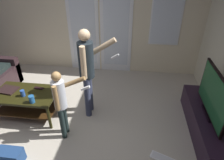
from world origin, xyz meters
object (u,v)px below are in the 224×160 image
(coffee_table, at_px, (27,99))
(loose_keyboard, at_px, (165,160))
(tv_remote_black, at_px, (39,88))
(cup_by_laptop, at_px, (23,93))
(backpack, at_px, (10,157))
(person_child, at_px, (61,100))
(cup_near_edge, at_px, (32,99))
(flat_screen_tv, at_px, (213,95))
(tv_stand, at_px, (204,123))
(laptop_closed, at_px, (8,90))
(person_adult, at_px, (87,67))

(coffee_table, xyz_separation_m, loose_keyboard, (2.39, -0.69, -0.35))
(loose_keyboard, relative_size, tv_remote_black, 2.69)
(cup_by_laptop, xyz_separation_m, tv_remote_black, (0.17, 0.24, -0.05))
(backpack, relative_size, loose_keyboard, 0.76)
(person_child, distance_m, loose_keyboard, 1.74)
(person_child, xyz_separation_m, cup_near_edge, (-0.57, 0.15, -0.16))
(flat_screen_tv, distance_m, cup_near_edge, 2.81)
(cup_by_laptop, bearing_deg, tv_stand, 0.52)
(laptop_closed, relative_size, cup_by_laptop, 2.79)
(coffee_table, relative_size, tv_stand, 0.65)
(flat_screen_tv, relative_size, laptop_closed, 3.52)
(cup_near_edge, bearing_deg, laptop_closed, 155.56)
(person_adult, relative_size, tv_remote_black, 9.35)
(loose_keyboard, distance_m, cup_near_edge, 2.25)
(person_adult, distance_m, loose_keyboard, 1.84)
(laptop_closed, bearing_deg, person_adult, 14.26)
(cup_by_laptop, bearing_deg, coffee_table, 102.72)
(cup_near_edge, distance_m, tv_remote_black, 0.40)
(person_adult, height_order, backpack, person_adult)
(coffee_table, xyz_separation_m, laptop_closed, (-0.34, 0.04, 0.15))
(tv_stand, relative_size, backpack, 4.90)
(flat_screen_tv, bearing_deg, cup_near_edge, -176.32)
(coffee_table, height_order, person_adult, person_adult)
(laptop_closed, bearing_deg, cup_by_laptop, -11.45)
(cup_by_laptop, bearing_deg, person_adult, 15.44)
(tv_stand, height_order, cup_near_edge, cup_near_edge)
(person_adult, height_order, cup_near_edge, person_adult)
(tv_stand, relative_size, loose_keyboard, 3.71)
(tv_stand, bearing_deg, cup_by_laptop, -179.48)
(person_adult, relative_size, loose_keyboard, 3.48)
(backpack, height_order, tv_remote_black, tv_remote_black)
(coffee_table, bearing_deg, cup_by_laptop, -77.28)
(coffee_table, distance_m, loose_keyboard, 2.51)
(person_child, relative_size, tv_remote_black, 6.91)
(coffee_table, relative_size, cup_by_laptop, 9.71)
(coffee_table, height_order, cup_by_laptop, cup_by_laptop)
(flat_screen_tv, distance_m, loose_keyboard, 1.18)
(tv_stand, bearing_deg, flat_screen_tv, 114.89)
(person_child, distance_m, cup_near_edge, 0.61)
(coffee_table, height_order, backpack, coffee_table)
(tv_remote_black, bearing_deg, loose_keyboard, -15.26)
(person_child, bearing_deg, cup_by_laptop, 159.53)
(coffee_table, bearing_deg, person_child, -25.08)
(tv_remote_black, bearing_deg, person_adult, 9.13)
(backpack, bearing_deg, loose_keyboard, 8.05)
(coffee_table, distance_m, tv_stand, 3.05)
(cup_near_edge, xyz_separation_m, tv_remote_black, (-0.07, 0.39, -0.05))
(flat_screen_tv, bearing_deg, tv_remote_black, 175.80)
(coffee_table, xyz_separation_m, cup_by_laptop, (0.02, -0.08, 0.19))
(coffee_table, height_order, cup_near_edge, cup_near_edge)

